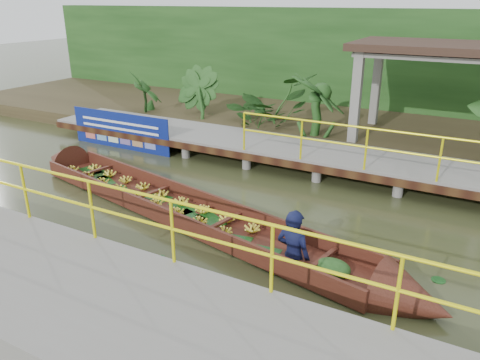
% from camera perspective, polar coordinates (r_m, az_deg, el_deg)
% --- Properties ---
extents(ground, '(80.00, 80.00, 0.00)m').
position_cam_1_polar(ground, '(10.12, -1.32, -4.08)').
color(ground, '#33371B').
rests_on(ground, ground).
extents(land_strip, '(30.00, 8.00, 0.45)m').
position_cam_1_polar(land_strip, '(16.60, 11.72, 6.52)').
color(land_strip, '#322A19').
rests_on(land_strip, ground).
extents(far_dock, '(16.00, 2.06, 1.66)m').
position_cam_1_polar(far_dock, '(12.82, 6.38, 3.65)').
color(far_dock, gray).
rests_on(far_dock, ground).
extents(near_dock, '(18.00, 2.40, 1.73)m').
position_cam_1_polar(near_dock, '(6.55, -12.57, -17.35)').
color(near_dock, gray).
rests_on(near_dock, ground).
extents(pavilion, '(4.40, 3.00, 3.00)m').
position_cam_1_polar(pavilion, '(14.39, 22.78, 13.65)').
color(pavilion, gray).
rests_on(pavilion, ground).
extents(foliage_backdrop, '(30.00, 0.80, 4.00)m').
position_cam_1_polar(foliage_backdrop, '(18.64, 14.52, 13.46)').
color(foliage_backdrop, '#183C13').
rests_on(foliage_backdrop, ground).
extents(vendor_boat, '(10.96, 3.32, 2.26)m').
position_cam_1_polar(vendor_boat, '(9.75, -5.70, -3.69)').
color(vendor_boat, '#3A1710').
rests_on(vendor_boat, ground).
extents(blue_banner, '(3.66, 0.04, 1.14)m').
position_cam_1_polar(blue_banner, '(14.80, -14.41, 5.83)').
color(blue_banner, navy).
rests_on(blue_banner, ground).
extents(tropical_plants, '(14.24, 1.24, 1.55)m').
position_cam_1_polar(tropical_plants, '(14.39, 8.67, 8.58)').
color(tropical_plants, '#183C13').
rests_on(tropical_plants, ground).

